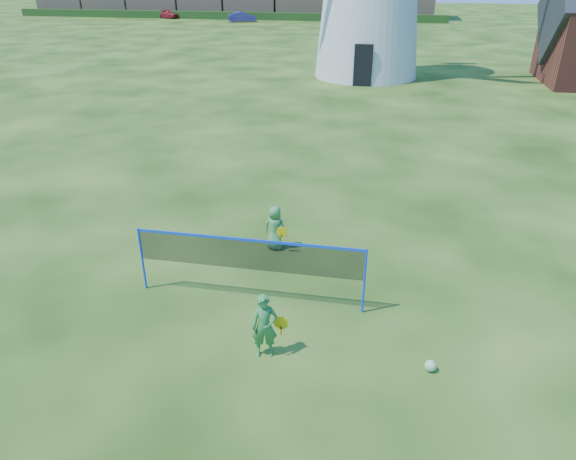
% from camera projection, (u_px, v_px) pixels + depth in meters
% --- Properties ---
extents(ground, '(220.00, 220.00, 0.00)m').
position_uv_depth(ground, '(275.00, 298.00, 11.73)').
color(ground, black).
rests_on(ground, ground).
extents(badminton_net, '(5.05, 0.05, 1.55)m').
position_uv_depth(badminton_net, '(249.00, 256.00, 11.17)').
color(badminton_net, blue).
rests_on(badminton_net, ground).
extents(player_girl, '(0.70, 0.44, 1.34)m').
position_uv_depth(player_girl, '(265.00, 326.00, 9.73)').
color(player_girl, '#317C38').
rests_on(player_girl, ground).
extents(player_boy, '(0.68, 0.47, 1.21)m').
position_uv_depth(player_boy, '(275.00, 228.00, 13.54)').
color(player_boy, '#448D4D').
rests_on(player_boy, ground).
extents(play_ball, '(0.22, 0.22, 0.22)m').
position_uv_depth(play_ball, '(430.00, 366.00, 9.59)').
color(play_ball, green).
rests_on(play_ball, ground).
extents(hedge, '(62.00, 0.80, 1.00)m').
position_uv_depth(hedge, '(221.00, 15.00, 72.96)').
color(hedge, '#193814').
rests_on(hedge, ground).
extents(car_left, '(3.84, 2.68, 1.21)m').
position_uv_depth(car_left, '(168.00, 14.00, 74.13)').
color(car_left, maroon).
rests_on(car_left, ground).
extents(car_right, '(3.99, 2.20, 1.25)m').
position_uv_depth(car_right, '(242.00, 17.00, 69.37)').
color(car_right, navy).
rests_on(car_right, ground).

